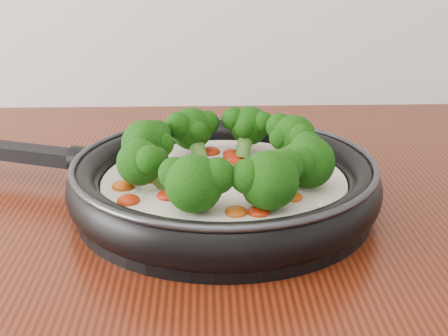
{
  "coord_description": "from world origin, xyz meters",
  "views": [
    {
      "loc": [
        0.12,
        0.38,
        1.2
      ],
      "look_at": [
        0.14,
        1.03,
        0.95
      ],
      "focal_mm": 49.37,
      "sensor_mm": 36.0,
      "label": 1
    }
  ],
  "objects": [
    {
      "name": "skillet",
      "position": [
        0.14,
        1.03,
        0.94
      ],
      "size": [
        0.59,
        0.46,
        0.1
      ],
      "color": "black",
      "rests_on": "counter"
    }
  ]
}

